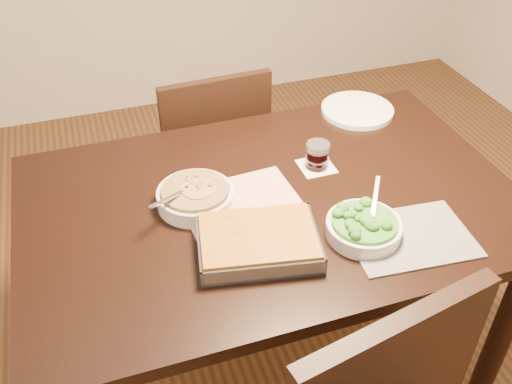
{
  "coord_description": "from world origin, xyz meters",
  "views": [
    {
      "loc": [
        -0.44,
        -1.18,
        1.76
      ],
      "look_at": [
        -0.05,
        -0.02,
        0.8
      ],
      "focal_mm": 40.0,
      "sensor_mm": 36.0,
      "label": 1
    }
  ],
  "objects_px": {
    "broccoli_bowl": "(364,227)",
    "dinner_plate": "(357,110)",
    "baking_dish": "(258,242)",
    "chair_far": "(211,155)",
    "table": "(271,224)",
    "wine_tumbler": "(317,155)",
    "stew_bowl": "(195,196)"
  },
  "relations": [
    {
      "from": "broccoli_bowl",
      "to": "dinner_plate",
      "type": "bearing_deg",
      "value": 64.86
    },
    {
      "from": "baking_dish",
      "to": "broccoli_bowl",
      "type": "bearing_deg",
      "value": 3.44
    },
    {
      "from": "chair_far",
      "to": "baking_dish",
      "type": "bearing_deg",
      "value": 81.39
    },
    {
      "from": "table",
      "to": "broccoli_bowl",
      "type": "xyz_separation_m",
      "value": [
        0.17,
        -0.22,
        0.12
      ]
    },
    {
      "from": "table",
      "to": "wine_tumbler",
      "type": "xyz_separation_m",
      "value": [
        0.18,
        0.1,
        0.14
      ]
    },
    {
      "from": "table",
      "to": "dinner_plate",
      "type": "xyz_separation_m",
      "value": [
        0.45,
        0.36,
        0.1
      ]
    },
    {
      "from": "baking_dish",
      "to": "chair_far",
      "type": "relative_size",
      "value": 0.39
    },
    {
      "from": "dinner_plate",
      "to": "chair_far",
      "type": "distance_m",
      "value": 0.61
    },
    {
      "from": "table",
      "to": "dinner_plate",
      "type": "distance_m",
      "value": 0.58
    },
    {
      "from": "table",
      "to": "chair_far",
      "type": "relative_size",
      "value": 1.62
    },
    {
      "from": "broccoli_bowl",
      "to": "wine_tumbler",
      "type": "distance_m",
      "value": 0.32
    },
    {
      "from": "stew_bowl",
      "to": "wine_tumbler",
      "type": "xyz_separation_m",
      "value": [
        0.39,
        0.06,
        0.01
      ]
    },
    {
      "from": "baking_dish",
      "to": "stew_bowl",
      "type": "bearing_deg",
      "value": 125.83
    },
    {
      "from": "broccoli_bowl",
      "to": "dinner_plate",
      "type": "distance_m",
      "value": 0.64
    },
    {
      "from": "dinner_plate",
      "to": "wine_tumbler",
      "type": "bearing_deg",
      "value": -135.78
    },
    {
      "from": "stew_bowl",
      "to": "broccoli_bowl",
      "type": "relative_size",
      "value": 1.02
    },
    {
      "from": "table",
      "to": "dinner_plate",
      "type": "bearing_deg",
      "value": 38.94
    },
    {
      "from": "dinner_plate",
      "to": "chair_far",
      "type": "xyz_separation_m",
      "value": [
        -0.47,
        0.28,
        -0.27
      ]
    },
    {
      "from": "wine_tumbler",
      "to": "dinner_plate",
      "type": "bearing_deg",
      "value": 44.22
    },
    {
      "from": "dinner_plate",
      "to": "chair_far",
      "type": "relative_size",
      "value": 0.29
    },
    {
      "from": "wine_tumbler",
      "to": "chair_far",
      "type": "distance_m",
      "value": 0.66
    },
    {
      "from": "stew_bowl",
      "to": "chair_far",
      "type": "relative_size",
      "value": 0.25
    },
    {
      "from": "stew_bowl",
      "to": "baking_dish",
      "type": "distance_m",
      "value": 0.25
    },
    {
      "from": "wine_tumbler",
      "to": "table",
      "type": "bearing_deg",
      "value": -150.46
    },
    {
      "from": "baking_dish",
      "to": "table",
      "type": "bearing_deg",
      "value": 71.35
    },
    {
      "from": "table",
      "to": "broccoli_bowl",
      "type": "bearing_deg",
      "value": -51.33
    },
    {
      "from": "chair_far",
      "to": "dinner_plate",
      "type": "bearing_deg",
      "value": 145.76
    },
    {
      "from": "table",
      "to": "chair_far",
      "type": "xyz_separation_m",
      "value": [
        -0.02,
        0.64,
        -0.17
      ]
    },
    {
      "from": "broccoli_bowl",
      "to": "dinner_plate",
      "type": "relative_size",
      "value": 0.84
    },
    {
      "from": "broccoli_bowl",
      "to": "baking_dish",
      "type": "relative_size",
      "value": 0.62
    },
    {
      "from": "stew_bowl",
      "to": "broccoli_bowl",
      "type": "distance_m",
      "value": 0.46
    },
    {
      "from": "stew_bowl",
      "to": "dinner_plate",
      "type": "height_order",
      "value": "stew_bowl"
    }
  ]
}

